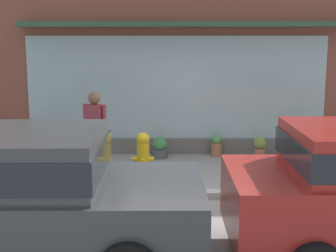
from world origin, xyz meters
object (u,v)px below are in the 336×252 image
object	(u,v)px
fire_hydrant	(143,158)
potted_plant_window_left	(331,139)
parked_car_dark_gray	(11,189)
potted_plant_near_hydrant	(49,144)
potted_plant_by_entrance	(216,145)
potted_plant_doorstep	(260,147)
pedestrian_with_handbag	(94,130)
potted_plant_corner_tall	(160,148)

from	to	relation	value
fire_hydrant	potted_plant_window_left	world-z (taller)	fire_hydrant
parked_car_dark_gray	potted_plant_near_hydrant	xyz separation A→B (m)	(-0.91, 5.15, -0.62)
parked_car_dark_gray	potted_plant_by_entrance	world-z (taller)	parked_car_dark_gray
potted_plant_window_left	fire_hydrant	bearing A→B (deg)	-155.19
potted_plant_by_entrance	parked_car_dark_gray	bearing A→B (deg)	-119.14
fire_hydrant	parked_car_dark_gray	world-z (taller)	parked_car_dark_gray
potted_plant_window_left	potted_plant_near_hydrant	xyz separation A→B (m)	(-6.42, 0.01, -0.13)
fire_hydrant	potted_plant_doorstep	bearing A→B (deg)	34.94
potted_plant_by_entrance	potted_plant_near_hydrant	xyz separation A→B (m)	(-3.83, -0.08, 0.04)
pedestrian_with_handbag	potted_plant_doorstep	bearing A→B (deg)	-127.51
parked_car_dark_gray	potted_plant_corner_tall	distance (m)	5.36
potted_plant_window_left	potted_plant_doorstep	world-z (taller)	potted_plant_window_left
fire_hydrant	potted_plant_near_hydrant	world-z (taller)	fire_hydrant
potted_plant_corner_tall	potted_plant_doorstep	xyz separation A→B (m)	(2.25, -0.08, 0.04)
fire_hydrant	potted_plant_doorstep	size ratio (longest dim) A/B	1.88
fire_hydrant	pedestrian_with_handbag	xyz separation A→B (m)	(-0.90, -0.02, 0.53)
pedestrian_with_handbag	potted_plant_window_left	distance (m)	5.44
potted_plant_window_left	parked_car_dark_gray	bearing A→B (deg)	-136.94
potted_plant_doorstep	potted_plant_near_hydrant	distance (m)	4.79
fire_hydrant	potted_plant_near_hydrant	size ratio (longest dim) A/B	1.64
pedestrian_with_handbag	potted_plant_near_hydrant	distance (m)	2.49
fire_hydrant	pedestrian_with_handbag	bearing A→B (deg)	-178.74
pedestrian_with_handbag	potted_plant_by_entrance	xyz separation A→B (m)	(2.46, 2.03, -0.75)
pedestrian_with_handbag	potted_plant_by_entrance	bearing A→B (deg)	-115.46
potted_plant_corner_tall	potted_plant_doorstep	world-z (taller)	potted_plant_doorstep
fire_hydrant	potted_plant_corner_tall	size ratio (longest dim) A/B	1.97
fire_hydrant	potted_plant_window_left	bearing A→B (deg)	24.81
fire_hydrant	potted_plant_near_hydrant	bearing A→B (deg)	139.68
fire_hydrant	potted_plant_corner_tall	bearing A→B (deg)	81.87
pedestrian_with_handbag	potted_plant_window_left	size ratio (longest dim) A/B	2.09
fire_hydrant	potted_plant_by_entrance	xyz separation A→B (m)	(1.56, 2.01, -0.22)
potted_plant_corner_tall	potted_plant_near_hydrant	bearing A→B (deg)	177.83
parked_car_dark_gray	potted_plant_window_left	size ratio (longest dim) A/B	5.39
potted_plant_window_left	potted_plant_by_entrance	world-z (taller)	potted_plant_window_left
parked_car_dark_gray	potted_plant_near_hydrant	world-z (taller)	parked_car_dark_gray
parked_car_dark_gray	potted_plant_doorstep	distance (m)	6.34
potted_plant_corner_tall	pedestrian_with_handbag	bearing A→B (deg)	-122.08
potted_plant_corner_tall	parked_car_dark_gray	bearing A→B (deg)	-107.76
pedestrian_with_handbag	potted_plant_window_left	bearing A→B (deg)	-134.00
parked_car_dark_gray	potted_plant_by_entrance	size ratio (longest dim) A/B	8.86
potted_plant_doorstep	potted_plant_corner_tall	bearing A→B (deg)	178.05
pedestrian_with_handbag	potted_plant_corner_tall	world-z (taller)	pedestrian_with_handbag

